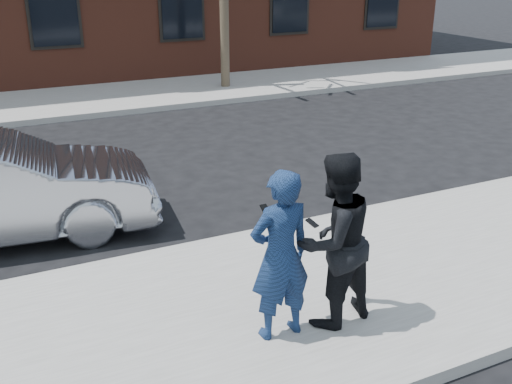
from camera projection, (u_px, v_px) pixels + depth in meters
ground at (238, 310)px, 6.84m from camera, size 100.00×100.00×0.00m
near_sidewalk at (247, 315)px, 6.60m from camera, size 50.00×3.50×0.15m
near_curb at (191, 248)px, 8.11m from camera, size 50.00×0.10×0.15m
far_sidewalk at (69, 102)px, 16.24m from camera, size 50.00×3.50×0.15m
far_curb at (82, 117)px, 14.74m from camera, size 50.00×0.10×0.15m
man_hoodie at (280, 256)px, 5.84m from camera, size 0.66×0.50×1.79m
man_peacoat at (334, 241)px, 6.06m from camera, size 1.02×0.86×1.87m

